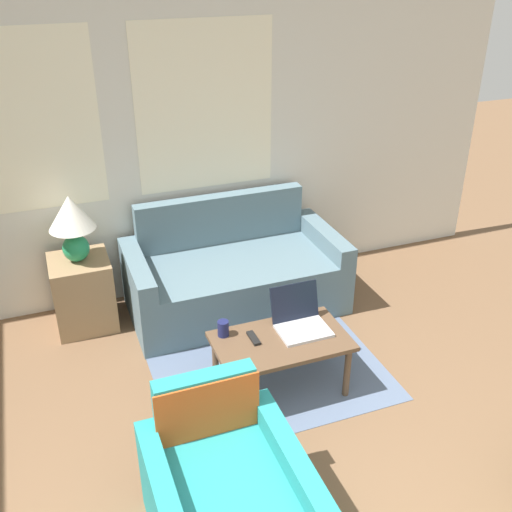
{
  "coord_description": "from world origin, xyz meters",
  "views": [
    {
      "loc": [
        -0.67,
        -1.06,
        2.7
      ],
      "look_at": [
        0.63,
        2.37,
        0.75
      ],
      "focal_mm": 42.0,
      "sensor_mm": 36.0,
      "label": 1
    }
  ],
  "objects_px": {
    "table_lamp": "(72,220)",
    "laptop": "(300,320)",
    "armchair": "(227,501)",
    "tv_remote": "(253,338)",
    "coffee_table": "(281,346)",
    "cup_navy": "(223,328)",
    "couch": "(233,275)"
  },
  "relations": [
    {
      "from": "table_lamp",
      "to": "laptop",
      "type": "bearing_deg",
      "value": -42.4
    },
    {
      "from": "armchair",
      "to": "tv_remote",
      "type": "distance_m",
      "value": 1.16
    },
    {
      "from": "armchair",
      "to": "coffee_table",
      "type": "distance_m",
      "value": 1.18
    },
    {
      "from": "armchair",
      "to": "laptop",
      "type": "relative_size",
      "value": 2.53
    },
    {
      "from": "cup_navy",
      "to": "couch",
      "type": "bearing_deg",
      "value": 67.75
    },
    {
      "from": "couch",
      "to": "cup_navy",
      "type": "bearing_deg",
      "value": -112.25
    },
    {
      "from": "armchair",
      "to": "laptop",
      "type": "xyz_separation_m",
      "value": [
        0.86,
        1.04,
        0.2
      ]
    },
    {
      "from": "couch",
      "to": "table_lamp",
      "type": "relative_size",
      "value": 3.28
    },
    {
      "from": "coffee_table",
      "to": "tv_remote",
      "type": "xyz_separation_m",
      "value": [
        -0.17,
        0.06,
        0.06
      ]
    },
    {
      "from": "couch",
      "to": "coffee_table",
      "type": "height_order",
      "value": "couch"
    },
    {
      "from": "coffee_table",
      "to": "cup_navy",
      "type": "height_order",
      "value": "cup_navy"
    },
    {
      "from": "laptop",
      "to": "armchair",
      "type": "bearing_deg",
      "value": -129.53
    },
    {
      "from": "couch",
      "to": "table_lamp",
      "type": "distance_m",
      "value": 1.35
    },
    {
      "from": "couch",
      "to": "tv_remote",
      "type": "height_order",
      "value": "couch"
    },
    {
      "from": "armchair",
      "to": "cup_navy",
      "type": "xyz_separation_m",
      "value": [
        0.35,
        1.13,
        0.2
      ]
    },
    {
      "from": "table_lamp",
      "to": "cup_navy",
      "type": "xyz_separation_m",
      "value": [
        0.79,
        -1.09,
        -0.44
      ]
    },
    {
      "from": "couch",
      "to": "laptop",
      "type": "xyz_separation_m",
      "value": [
        0.11,
        -1.06,
        0.2
      ]
    },
    {
      "from": "table_lamp",
      "to": "tv_remote",
      "type": "bearing_deg",
      "value": -51.49
    },
    {
      "from": "couch",
      "to": "cup_navy",
      "type": "relative_size",
      "value": 15.8
    },
    {
      "from": "cup_navy",
      "to": "table_lamp",
      "type": "bearing_deg",
      "value": 125.9
    },
    {
      "from": "couch",
      "to": "tv_remote",
      "type": "xyz_separation_m",
      "value": [
        -0.23,
        -1.08,
        0.15
      ]
    },
    {
      "from": "coffee_table",
      "to": "tv_remote",
      "type": "distance_m",
      "value": 0.19
    },
    {
      "from": "table_lamp",
      "to": "cup_navy",
      "type": "distance_m",
      "value": 1.41
    },
    {
      "from": "armchair",
      "to": "table_lamp",
      "type": "bearing_deg",
      "value": 101.06
    },
    {
      "from": "laptop",
      "to": "table_lamp",
      "type": "bearing_deg",
      "value": 137.6
    },
    {
      "from": "tv_remote",
      "to": "laptop",
      "type": "bearing_deg",
      "value": 3.42
    },
    {
      "from": "armchair",
      "to": "cup_navy",
      "type": "distance_m",
      "value": 1.2
    },
    {
      "from": "couch",
      "to": "armchair",
      "type": "xyz_separation_m",
      "value": [
        -0.75,
        -2.1,
        -0.0
      ]
    },
    {
      "from": "cup_navy",
      "to": "tv_remote",
      "type": "distance_m",
      "value": 0.21
    },
    {
      "from": "armchair",
      "to": "coffee_table",
      "type": "height_order",
      "value": "armchair"
    },
    {
      "from": "coffee_table",
      "to": "armchair",
      "type": "bearing_deg",
      "value": -125.72
    },
    {
      "from": "laptop",
      "to": "tv_remote",
      "type": "height_order",
      "value": "laptop"
    }
  ]
}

